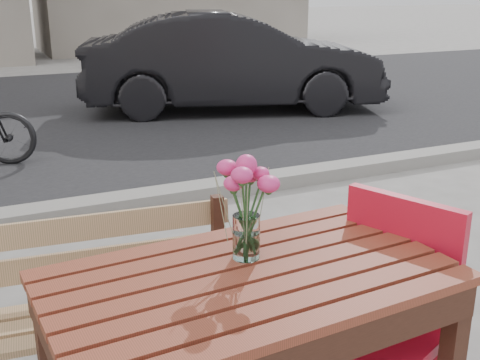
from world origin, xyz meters
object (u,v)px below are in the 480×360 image
(red_chair, at_px, (381,307))
(main_vase, at_px, (246,195))
(main_table, at_px, (251,309))
(parked_car, at_px, (232,62))

(red_chair, relative_size, main_vase, 2.63)
(red_chair, height_order, main_vase, main_vase)
(main_table, bearing_deg, red_chair, -3.92)
(red_chair, bearing_deg, main_vase, -125.00)
(main_table, xyz_separation_m, parked_car, (2.69, 6.14, -0.00))
(parked_car, bearing_deg, red_chair, 178.65)
(red_chair, xyz_separation_m, parked_car, (2.15, 6.15, 0.12))
(main_table, bearing_deg, parked_car, 62.65)
(main_table, relative_size, main_vase, 3.75)
(main_vase, bearing_deg, red_chair, -12.74)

